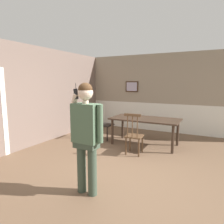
{
  "coord_description": "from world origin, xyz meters",
  "views": [
    {
      "loc": [
        1.5,
        -3.39,
        1.77
      ],
      "look_at": [
        -0.23,
        -0.06,
        1.2
      ],
      "focal_mm": 32.29,
      "sensor_mm": 36.0,
      "label": 1
    }
  ],
  "objects_px": {
    "dining_table": "(145,121)",
    "chair_by_doorway": "(104,124)",
    "chair_near_window": "(134,135)",
    "person_figure": "(86,131)"
  },
  "relations": [
    {
      "from": "dining_table",
      "to": "chair_by_doorway",
      "type": "distance_m",
      "value": 1.34
    },
    {
      "from": "chair_near_window",
      "to": "chair_by_doorway",
      "type": "height_order",
      "value": "chair_near_window"
    },
    {
      "from": "chair_by_doorway",
      "to": "person_figure",
      "type": "distance_m",
      "value": 3.17
    },
    {
      "from": "dining_table",
      "to": "chair_near_window",
      "type": "relative_size",
      "value": 1.83
    },
    {
      "from": "dining_table",
      "to": "person_figure",
      "type": "relative_size",
      "value": 1.07
    },
    {
      "from": "person_figure",
      "to": "chair_by_doorway",
      "type": "bearing_deg",
      "value": -63.25
    },
    {
      "from": "dining_table",
      "to": "chair_by_doorway",
      "type": "relative_size",
      "value": 1.84
    },
    {
      "from": "dining_table",
      "to": "chair_by_doorway",
      "type": "bearing_deg",
      "value": -179.76
    },
    {
      "from": "chair_near_window",
      "to": "person_figure",
      "type": "distance_m",
      "value": 2.06
    },
    {
      "from": "chair_near_window",
      "to": "chair_by_doorway",
      "type": "xyz_separation_m",
      "value": [
        -1.34,
        0.84,
        0.0
      ]
    }
  ]
}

